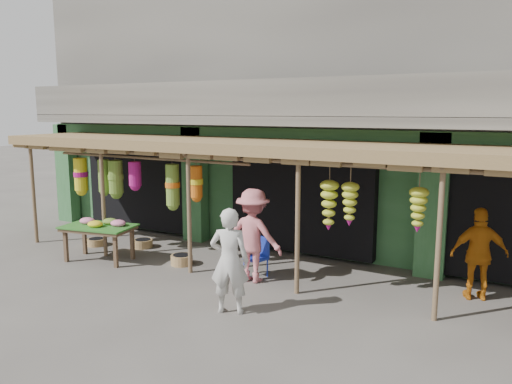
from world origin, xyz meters
The scene contains 11 objects.
ground centered at (0.00, 0.00, 0.00)m, with size 80.00×80.00×0.00m, color #514C47.
building centered at (0.00, 4.87, 3.37)m, with size 16.40×6.80×7.00m.
awning centered at (-0.15, 0.81, 2.58)m, with size 14.00×2.70×2.79m.
flower_table centered at (-3.83, -0.50, 0.78)m, with size 1.75×1.22×0.96m.
blue_chair centered at (-0.12, 0.32, 0.46)m, with size 0.49×0.49×0.83m.
basket_left centered at (-3.74, 0.80, 0.10)m, with size 0.48×0.48×0.20m, color brown.
basket_mid centered at (-4.91, 0.35, 0.09)m, with size 0.46×0.46×0.18m, color olive.
basket_right centered at (-2.00, 0.15, 0.11)m, with size 0.49×0.49×0.22m, color #9D7049.
person_front centered at (0.38, -1.58, 0.92)m, with size 0.67×0.44×1.83m, color beige.
person_vendor centered at (4.00, 1.17, 0.86)m, with size 1.00×0.42×1.71m, color #BF6611.
person_shopper centered at (-0.07, 0.01, 0.95)m, with size 1.22×0.70×1.89m, color #CF6D74.
Camera 1 is at (4.76, -8.44, 3.44)m, focal length 35.00 mm.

